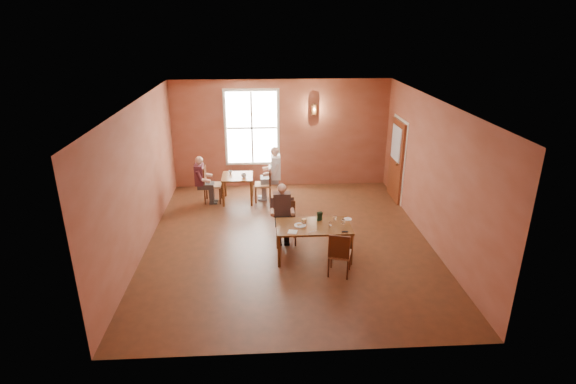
{
  "coord_description": "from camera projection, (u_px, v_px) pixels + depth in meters",
  "views": [
    {
      "loc": [
        -0.53,
        -8.7,
        4.51
      ],
      "look_at": [
        0.0,
        0.2,
        1.05
      ],
      "focal_mm": 28.0,
      "sensor_mm": 36.0,
      "label": 1
    }
  ],
  "objects": [
    {
      "name": "knife",
      "position": [
        313.0,
        232.0,
        8.59
      ],
      "size": [
        0.17,
        0.11,
        0.0
      ],
      "primitive_type": "cube",
      "rotation": [
        0.0,
        0.0,
        0.54
      ],
      "color": "silver",
      "rests_on": "main_table"
    },
    {
      "name": "diner_main",
      "position": [
        287.0,
        217.0,
        9.43
      ],
      "size": [
        0.48,
        0.48,
        1.21
      ],
      "primitive_type": null,
      "rotation": [
        0.0,
        0.0,
        3.14
      ],
      "color": "#3C2C21",
      "rests_on": "ground"
    },
    {
      "name": "sandwich",
      "position": [
        304.0,
        222.0,
        8.89
      ],
      "size": [
        0.1,
        0.1,
        0.09
      ],
      "primitive_type": "cube",
      "rotation": [
        0.0,
        0.0,
        0.44
      ],
      "color": "#D6B669",
      "rests_on": "main_table"
    },
    {
      "name": "chair_diner_maroon",
      "position": [
        213.0,
        184.0,
        11.65
      ],
      "size": [
        0.43,
        0.43,
        0.96
      ],
      "primitive_type": null,
      "rotation": [
        0.0,
        0.0,
        -1.57
      ],
      "color": "brown",
      "rests_on": "ground"
    },
    {
      "name": "wall_left",
      "position": [
        140.0,
        178.0,
        9.04
      ],
      "size": [
        0.04,
        7.0,
        3.0
      ],
      "primitive_type": "cube",
      "color": "brown",
      "rests_on": "ground"
    },
    {
      "name": "sunglasses",
      "position": [
        345.0,
        232.0,
        8.57
      ],
      "size": [
        0.12,
        0.04,
        0.02
      ],
      "primitive_type": "cube",
      "rotation": [
        0.0,
        0.0,
        -0.06
      ],
      "color": "black",
      "rests_on": "main_table"
    },
    {
      "name": "ceiling",
      "position": [
        289.0,
        102.0,
        8.67
      ],
      "size": [
        6.0,
        7.0,
        0.04
      ],
      "primitive_type": "cube",
      "color": "white",
      "rests_on": "wall_back"
    },
    {
      "name": "second_table",
      "position": [
        238.0,
        188.0,
        11.73
      ],
      "size": [
        0.79,
        0.79,
        0.7
      ],
      "primitive_type": null,
      "color": "brown",
      "rests_on": "ground"
    },
    {
      "name": "wall_back",
      "position": [
        281.0,
        134.0,
        12.47
      ],
      "size": [
        6.0,
        0.04,
        3.0
      ],
      "primitive_type": "cube",
      "color": "brown",
      "rests_on": "ground"
    },
    {
      "name": "menu_stand",
      "position": [
        320.0,
        216.0,
        9.03
      ],
      "size": [
        0.12,
        0.09,
        0.18
      ],
      "primitive_type": "cube",
      "rotation": [
        0.0,
        0.0,
        0.38
      ],
      "color": "#18311B",
      "rests_on": "main_table"
    },
    {
      "name": "door",
      "position": [
        396.0,
        160.0,
        11.68
      ],
      "size": [
        0.12,
        1.04,
        2.1
      ],
      "primitive_type": "cube",
      "color": "maroon",
      "rests_on": "ground"
    },
    {
      "name": "side_plate",
      "position": [
        348.0,
        219.0,
        9.12
      ],
      "size": [
        0.19,
        0.19,
        0.01
      ],
      "primitive_type": "cylinder",
      "rotation": [
        0.0,
        0.0,
        0.18
      ],
      "color": "white",
      "rests_on": "main_table"
    },
    {
      "name": "chair_diner_white",
      "position": [
        263.0,
        184.0,
        11.72
      ],
      "size": [
        0.41,
        0.41,
        0.94
      ],
      "primitive_type": null,
      "rotation": [
        0.0,
        0.0,
        1.57
      ],
      "color": "#43240D",
      "rests_on": "ground"
    },
    {
      "name": "napkin",
      "position": [
        293.0,
        232.0,
        8.58
      ],
      "size": [
        0.21,
        0.21,
        0.01
      ],
      "primitive_type": "cube",
      "rotation": [
        0.0,
        0.0,
        -0.26
      ],
      "color": "white",
      "rests_on": "main_table"
    },
    {
      "name": "ground",
      "position": [
        289.0,
        240.0,
        9.75
      ],
      "size": [
        6.0,
        7.0,
        0.01
      ],
      "primitive_type": "cube",
      "color": "brown",
      "rests_on": "ground"
    },
    {
      "name": "wall_right",
      "position": [
        432.0,
        172.0,
        9.38
      ],
      "size": [
        0.04,
        7.0,
        3.0
      ],
      "primitive_type": "cube",
      "color": "brown",
      "rests_on": "ground"
    },
    {
      "name": "wall_front",
      "position": [
        305.0,
        261.0,
        5.95
      ],
      "size": [
        6.0,
        0.04,
        3.0
      ],
      "primitive_type": "cube",
      "color": "brown",
      "rests_on": "ground"
    },
    {
      "name": "cup_a",
      "position": [
        244.0,
        176.0,
        11.47
      ],
      "size": [
        0.16,
        0.16,
        0.1
      ],
      "primitive_type": "imported",
      "rotation": [
        0.0,
        0.0,
        0.22
      ],
      "color": "white",
      "rests_on": "second_table"
    },
    {
      "name": "diner_white",
      "position": [
        264.0,
        176.0,
        11.65
      ],
      "size": [
        0.55,
        0.55,
        1.38
      ],
      "primitive_type": null,
      "rotation": [
        0.0,
        0.0,
        1.57
      ],
      "color": "silver",
      "rests_on": "ground"
    },
    {
      "name": "cup_b",
      "position": [
        231.0,
        172.0,
        11.73
      ],
      "size": [
        0.12,
        0.12,
        0.09
      ],
      "primitive_type": "imported",
      "rotation": [
        0.0,
        0.0,
        0.22
      ],
      "color": "white",
      "rests_on": "second_table"
    },
    {
      "name": "chair_empty",
      "position": [
        340.0,
        253.0,
        8.33
      ],
      "size": [
        0.49,
        0.49,
        0.88
      ],
      "primitive_type": null,
      "rotation": [
        0.0,
        0.0,
        -0.31
      ],
      "color": "brown",
      "rests_on": "ground"
    },
    {
      "name": "plate_food",
      "position": [
        300.0,
        225.0,
        8.84
      ],
      "size": [
        0.25,
        0.25,
        0.03
      ],
      "primitive_type": "cylinder",
      "rotation": [
        0.0,
        0.0,
        0.05
      ],
      "color": "silver",
      "rests_on": "main_table"
    },
    {
      "name": "main_table",
      "position": [
        313.0,
        241.0,
        8.97
      ],
      "size": [
        1.47,
        0.83,
        0.69
      ],
      "primitive_type": null,
      "color": "brown",
      "rests_on": "ground"
    },
    {
      "name": "goblet_b",
      "position": [
        343.0,
        223.0,
        8.76
      ],
      "size": [
        0.07,
        0.07,
        0.17
      ],
      "primitive_type": null,
      "rotation": [
        0.0,
        0.0,
        -0.08
      ],
      "color": "white",
      "rests_on": "main_table"
    },
    {
      "name": "chair_diner_main",
      "position": [
        287.0,
        223.0,
        9.51
      ],
      "size": [
        0.39,
        0.39,
        0.89
      ],
      "primitive_type": null,
      "rotation": [
        0.0,
        0.0,
        3.14
      ],
      "color": "brown",
      "rests_on": "ground"
    },
    {
      "name": "diner_maroon",
      "position": [
        211.0,
        180.0,
        11.6
      ],
      "size": [
        0.49,
        0.49,
        1.22
      ],
      "primitive_type": null,
      "rotation": [
        0.0,
        0.0,
        -1.57
      ],
      "color": "maroon",
      "rests_on": "ground"
    },
    {
      "name": "window",
      "position": [
        252.0,
        128.0,
        12.3
      ],
      "size": [
        1.36,
        0.1,
        1.96
      ],
      "primitive_type": "cube",
      "color": "white",
      "rests_on": "wall_back"
    },
    {
      "name": "wall_sconce",
      "position": [
        314.0,
        109.0,
        12.17
      ],
      "size": [
        0.16,
        0.16,
        0.28
      ],
      "primitive_type": "cylinder",
      "color": "brown",
      "rests_on": "wall_back"
    },
    {
      "name": "goblet_c",
      "position": [
        330.0,
        225.0,
        8.67
      ],
      "size": [
        0.08,
        0.08,
        0.16
      ],
      "primitive_type": null,
      "rotation": [
        0.0,
        0.0,
        -0.34
      ],
      "color": "white",
      "rests_on": "main_table"
    },
    {
      "name": "goblet_a",
      "position": [
        335.0,
        219.0,
        8.92
      ],
      "size": [
        0.09,
        0.09,
        0.17
      ],
      "primitive_type": null,
      "rotation": [
        0.0,
        0.0,
        -0.34
      ],
      "color": "white",
      "rests_on": "main_table"
    }
  ]
}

